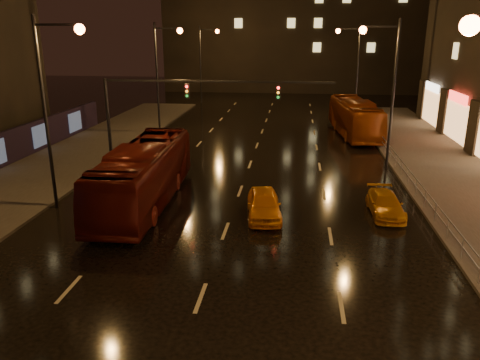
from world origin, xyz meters
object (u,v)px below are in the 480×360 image
(bus_red, at_px, (144,174))
(taxi_near, at_px, (264,204))
(bus_curb, at_px, (355,117))
(taxi_far, at_px, (385,204))

(bus_red, xyz_separation_m, taxi_near, (6.73, -1.33, -0.98))
(bus_red, relative_size, bus_curb, 1.02)
(bus_red, height_order, bus_curb, bus_red)
(bus_curb, bearing_deg, taxi_near, -113.63)
(taxi_near, bearing_deg, bus_red, 161.76)
(bus_red, relative_size, taxi_near, 2.92)
(bus_red, xyz_separation_m, bus_curb, (13.60, 20.02, -0.04))
(bus_red, relative_size, taxi_far, 3.11)
(bus_curb, bearing_deg, bus_red, -129.99)
(bus_curb, height_order, taxi_near, bus_curb)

